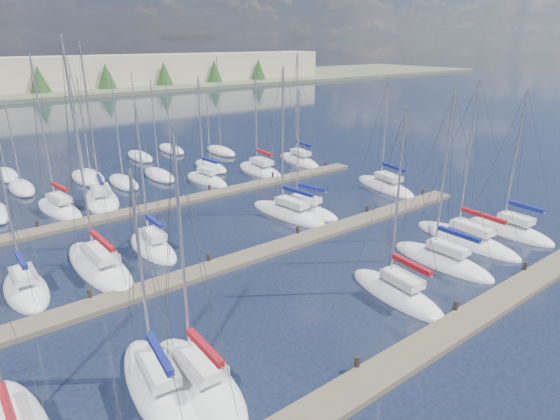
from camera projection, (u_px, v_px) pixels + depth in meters
ground at (84, 148)px, 66.76m from camera, size 400.00×400.00×0.00m
dock_near at (425, 346)px, 23.60m from camera, size 44.00×1.93×1.10m
dock_mid at (263, 252)px, 34.01m from camera, size 44.00×1.93×1.10m
dock_far at (177, 202)px, 44.41m from camera, size 44.00×1.93×1.10m
sailboat_r at (299, 160)px, 59.38m from camera, size 3.69×8.78×13.91m
sailboat_e at (442, 261)px, 32.60m from camera, size 2.68×7.79×12.43m
sailboat_o at (102, 200)px, 44.82m from camera, size 4.54×8.66×15.30m
sailboat_i at (100, 266)px, 31.83m from camera, size 3.13×9.92×15.78m
sailboat_h at (26, 290)px, 28.86m from camera, size 2.48×6.33×10.98m
sailboat_j at (153, 247)px, 34.66m from camera, size 2.31×6.56×11.37m
sailboat_p at (207, 180)px, 51.27m from camera, size 2.94×7.01×11.86m
sailboat_n at (59, 209)px, 42.43m from camera, size 3.51×8.20×14.33m
sailboat_q at (260, 170)px, 54.97m from camera, size 3.54×8.50×12.06m
sailboat_d at (397, 293)px, 28.42m from camera, size 2.85×7.42×12.11m
sailboat_l at (303, 210)px, 42.18m from camera, size 4.10×7.77×11.46m
sailboat_m at (385, 187)px, 48.97m from camera, size 4.12×8.91×11.99m
sailboat_k at (289, 214)px, 41.36m from camera, size 3.36×9.03×13.40m
sailboat_f at (466, 240)px, 36.02m from camera, size 2.95×9.12×12.86m
sailboat_b at (158, 385)px, 20.91m from camera, size 3.25×7.85×10.77m
sailboat_c at (198, 380)px, 21.23m from camera, size 2.93×7.48×12.53m
sailboat_g at (510, 231)px, 37.66m from camera, size 2.63×7.14×12.09m
distant_boats at (86, 177)px, 52.10m from camera, size 36.93×20.75×13.30m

